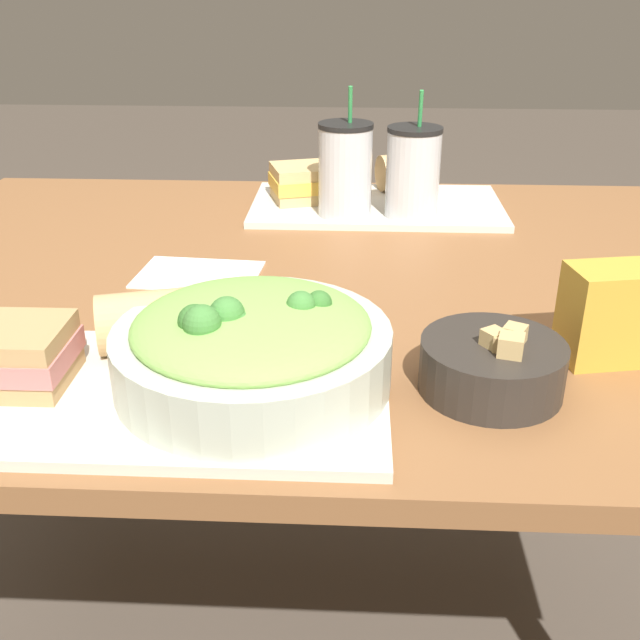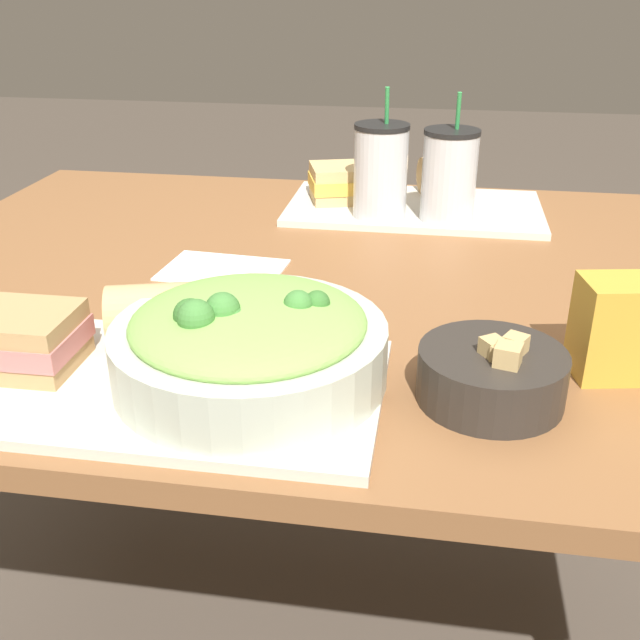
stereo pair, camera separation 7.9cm
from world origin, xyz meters
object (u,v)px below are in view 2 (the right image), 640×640
drink_cup_red (449,178)px  chip_bag (631,328)px  salad_bowl (249,341)px  baguette_near (163,313)px  sandwich_far (342,183)px  napkin_folded (223,270)px  soup_bowl (492,374)px  sandwich_near (21,339)px  drink_cup_dark (380,174)px  baguette_far (446,175)px

drink_cup_red → chip_bag: 0.53m
salad_bowl → baguette_near: 0.14m
baguette_near → drink_cup_red: drink_cup_red is taller
sandwich_far → napkin_folded: size_ratio=0.76×
soup_bowl → sandwich_near: 0.50m
baguette_near → drink_cup_red: bearing=-48.2°
sandwich_near → drink_cup_red: bearing=52.7°
drink_cup_dark → salad_bowl: bearing=-98.1°
drink_cup_dark → drink_cup_red: size_ratio=1.03×
soup_bowl → baguette_far: bearing=94.3°
baguette_near → salad_bowl: bearing=-137.6°
sandwich_near → baguette_near: 0.15m
sandwich_far → drink_cup_dark: drink_cup_dark is taller
soup_bowl → sandwich_near: size_ratio=1.24×
napkin_folded → salad_bowl: bearing=-69.1°
baguette_far → drink_cup_red: (0.00, -0.17, 0.04)m
sandwich_near → sandwich_far: (0.25, 0.69, -0.00)m
sandwich_far → drink_cup_dark: 0.13m
soup_bowl → chip_bag: bearing=28.3°
drink_cup_dark → napkin_folded: drink_cup_dark is taller
salad_bowl → napkin_folded: size_ratio=1.57×
soup_bowl → drink_cup_dark: 0.59m
salad_bowl → baguette_near: size_ratio=2.14×
baguette_near → baguette_far: bearing=-41.2°
baguette_near → chip_bag: (0.52, 0.03, 0.01)m
sandwich_near → drink_cup_red: size_ratio=0.57×
napkin_folded → baguette_far: bearing=53.7°
drink_cup_red → chip_bag: size_ratio=1.70×
sandwich_near → drink_cup_dark: (0.33, 0.60, 0.04)m
napkin_folded → baguette_near: bearing=-89.4°
napkin_folded → sandwich_near: bearing=-110.7°
sandwich_far → drink_cup_dark: (0.08, -0.09, 0.04)m
baguette_near → napkin_folded: (-0.00, 0.25, -0.04)m
sandwich_far → baguette_far: (0.19, 0.08, 0.00)m
drink_cup_red → sandwich_near: bearing=-126.8°
baguette_near → drink_cup_dark: 0.55m
sandwich_far → chip_bag: size_ratio=1.11×
salad_bowl → baguette_near: salad_bowl is taller
soup_bowl → baguette_near: (-0.37, 0.05, 0.02)m
soup_bowl → drink_cup_dark: drink_cup_dark is taller
baguette_near → chip_bag: size_ratio=1.07×
baguette_near → napkin_folded: 0.25m
napkin_folded → chip_bag: bearing=-23.4°
sandwich_near → soup_bowl: bearing=2.9°
salad_bowl → sandwich_far: size_ratio=2.07×
soup_bowl → drink_cup_red: size_ratio=0.71×
soup_bowl → sandwich_far: size_ratio=1.09×
soup_bowl → salad_bowl: bearing=-175.8°
drink_cup_dark → napkin_folded: 0.35m
sandwich_far → drink_cup_red: size_ratio=0.65×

